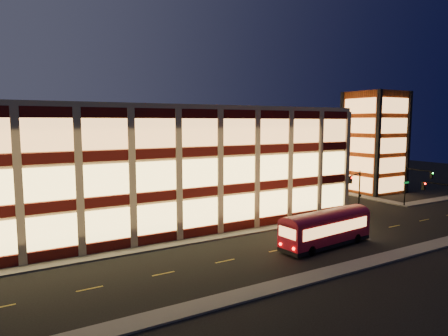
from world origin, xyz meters
TOP-DOWN VIEW (x-y plane):
  - ground at (0.00, 0.00)m, footprint 200.00×200.00m
  - sidewalk_office_south at (-3.00, 1.00)m, footprint 54.00×2.00m
  - sidewalk_office_east at (23.00, 17.00)m, footprint 2.00×30.00m
  - sidewalk_tower_south at (40.00, 1.00)m, footprint 14.00×2.00m
  - sidewalk_tower_west at (34.00, 17.00)m, footprint 2.00×30.00m
  - sidewalk_near at (0.00, -13.00)m, footprint 100.00×2.00m
  - office_building at (-2.91, 16.91)m, footprint 50.45×30.45m
  - stair_tower at (39.95, 11.95)m, footprint 8.60×8.60m
  - traffic_signal_far at (22.21, 0.24)m, footprint 3.79×1.87m
  - traffic_signal_right at (33.50, -0.62)m, footprint 1.20×4.37m
  - traffic_signal_near at (23.50, -11.03)m, footprint 0.32×4.45m
  - trolley_bus at (9.14, -7.39)m, footprint 11.11×3.69m

SIDE VIEW (x-z plane):
  - ground at x=0.00m, z-range 0.00..0.00m
  - sidewalk_office_south at x=-3.00m, z-range 0.00..0.15m
  - sidewalk_office_east at x=23.00m, z-range 0.00..0.15m
  - sidewalk_tower_south at x=40.00m, z-range 0.00..0.15m
  - sidewalk_tower_west at x=34.00m, z-range 0.00..0.15m
  - sidewalk_near at x=0.00m, z-range 0.00..0.15m
  - trolley_bus at x=9.14m, z-range 0.20..3.90m
  - traffic_signal_right at x=33.50m, z-range 1.10..7.10m
  - traffic_signal_far at x=22.21m, z-range 1.11..7.11m
  - traffic_signal_near at x=23.50m, z-range 1.13..7.13m
  - office_building at x=-2.91m, z-range 0.00..14.50m
  - stair_tower at x=39.95m, z-range -0.01..17.99m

